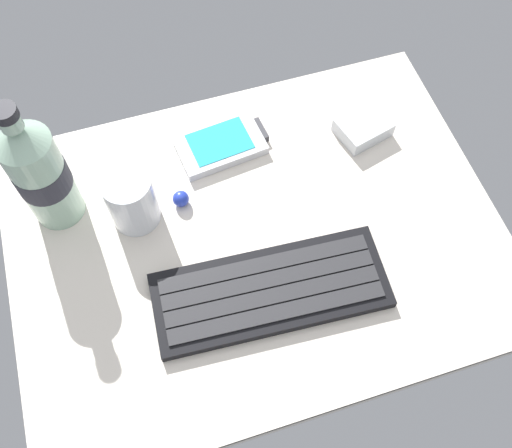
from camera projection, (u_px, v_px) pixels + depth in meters
ground_plane at (257, 240)px, 78.20cm from camera, size 64.00×48.00×2.80cm
keyboard at (270, 290)px, 72.87cm from camera, size 29.65×12.85×1.70cm
handheld_device at (221, 144)px, 83.46cm from camera, size 13.36×8.90×1.50cm
juice_cup at (132, 201)px, 75.34cm from camera, size 6.40×6.40×8.50cm
water_bottle at (39, 172)px, 71.37cm from camera, size 6.73×6.73×20.80cm
charger_block at (363, 128)px, 84.25cm from camera, size 8.19×7.19×2.40cm
trackball_mouse at (181, 199)px, 78.77cm from camera, size 2.20×2.20×2.20cm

